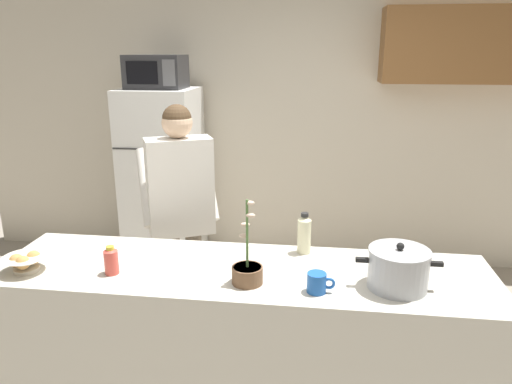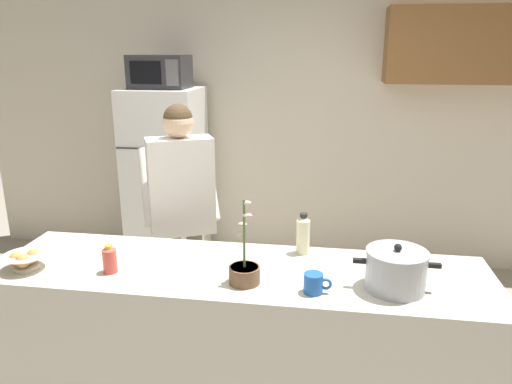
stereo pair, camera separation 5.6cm
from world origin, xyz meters
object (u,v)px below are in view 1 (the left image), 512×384
object	(u,v)px
cooking_pot	(398,269)
bread_bowl	(25,262)
person_near_pot	(180,199)
bottle_mid_counter	(304,233)
coffee_mug	(317,283)
potted_orchid	(247,271)
refrigerator	(164,182)
microwave	(156,72)
bottle_near_edge	(111,260)

from	to	relation	value
cooking_pot	bread_bowl	size ratio (longest dim) A/B	1.76
person_near_pot	bottle_mid_counter	world-z (taller)	person_near_pot
cooking_pot	coffee_mug	world-z (taller)	cooking_pot
bread_bowl	potted_orchid	world-z (taller)	potted_orchid
person_near_pot	coffee_mug	bearing A→B (deg)	-45.31
refrigerator	person_near_pot	xyz separation A→B (m)	(0.49, -1.12, 0.21)
microwave	refrigerator	bearing A→B (deg)	90.07
person_near_pot	bread_bowl	xyz separation A→B (m)	(-0.55, -0.90, -0.08)
refrigerator	cooking_pot	size ratio (longest dim) A/B	4.22
cooking_pot	bread_bowl	world-z (taller)	cooking_pot
person_near_pot	coffee_mug	world-z (taller)	person_near_pot
coffee_mug	bottle_mid_counter	world-z (taller)	bottle_mid_counter
bread_bowl	bottle_mid_counter	distance (m)	1.45
coffee_mug	bread_bowl	size ratio (longest dim) A/B	0.58
microwave	cooking_pot	size ratio (longest dim) A/B	1.21
microwave	bread_bowl	world-z (taller)	microwave
microwave	potted_orchid	xyz separation A→B (m)	(1.07, -1.97, -0.84)
microwave	coffee_mug	world-z (taller)	microwave
coffee_mug	bottle_mid_counter	distance (m)	0.46
cooking_pot	bottle_mid_counter	size ratio (longest dim) A/B	1.72
coffee_mug	potted_orchid	bearing A→B (deg)	171.82
microwave	person_near_pot	distance (m)	1.43
refrigerator	potted_orchid	bearing A→B (deg)	-61.70
microwave	cooking_pot	distance (m)	2.75
bottle_near_edge	person_near_pot	bearing A→B (deg)	82.91
cooking_pot	potted_orchid	distance (m)	0.71
coffee_mug	bottle_near_edge	world-z (taller)	bottle_near_edge
bread_bowl	bottle_near_edge	distance (m)	0.44
bread_bowl	bottle_near_edge	xyz separation A→B (m)	(0.44, 0.03, 0.02)
bottle_near_edge	coffee_mug	bearing A→B (deg)	-3.25
bread_bowl	bottle_mid_counter	size ratio (longest dim) A/B	0.98
bottle_near_edge	cooking_pot	bearing A→B (deg)	1.49
cooking_pot	bottle_mid_counter	distance (m)	0.57
cooking_pot	person_near_pot	bearing A→B (deg)	147.20
bread_bowl	cooking_pot	bearing A→B (deg)	2.17
refrigerator	bottle_mid_counter	xyz separation A→B (m)	(1.33, -1.60, 0.19)
bottle_near_edge	bottle_mid_counter	size ratio (longest dim) A/B	0.64
refrigerator	bread_bowl	size ratio (longest dim) A/B	7.43
refrigerator	bread_bowl	xyz separation A→B (m)	(-0.06, -2.02, 0.13)
bottle_near_edge	potted_orchid	distance (m)	0.69
coffee_mug	bottle_near_edge	xyz separation A→B (m)	(-1.02, 0.06, 0.03)
bottle_near_edge	bottle_mid_counter	world-z (taller)	bottle_mid_counter
microwave	bread_bowl	xyz separation A→B (m)	(-0.06, -2.00, -0.85)
bottle_mid_counter	bottle_near_edge	bearing A→B (deg)	-157.73
person_near_pot	bottle_near_edge	bearing A→B (deg)	-97.09
person_near_pot	bottle_near_edge	xyz separation A→B (m)	(-0.11, -0.87, -0.05)
microwave	person_near_pot	xyz separation A→B (m)	(0.49, -1.10, -0.77)
person_near_pot	coffee_mug	size ratio (longest dim) A/B	12.78
refrigerator	cooking_pot	bearing A→B (deg)	-47.56
refrigerator	coffee_mug	xyz separation A→B (m)	(1.41, -2.04, 0.13)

